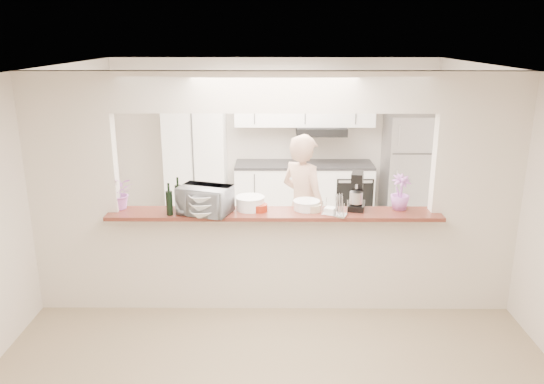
{
  "coord_description": "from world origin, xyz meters",
  "views": [
    {
      "loc": [
        0.01,
        -5.18,
        2.83
      ],
      "look_at": [
        -0.03,
        0.3,
        1.2
      ],
      "focal_mm": 35.0,
      "sensor_mm": 36.0,
      "label": 1
    }
  ],
  "objects_px": {
    "refrigerator": "(409,170)",
    "person": "(303,207)",
    "toaster_oven": "(205,200)",
    "stand_mixer": "(357,192)"
  },
  "relations": [
    {
      "from": "stand_mixer",
      "to": "person",
      "type": "relative_size",
      "value": 0.23
    },
    {
      "from": "stand_mixer",
      "to": "refrigerator",
      "type": "bearing_deg",
      "value": 65.17
    },
    {
      "from": "toaster_oven",
      "to": "person",
      "type": "xyz_separation_m",
      "value": [
        1.04,
        0.9,
        -0.36
      ]
    },
    {
      "from": "refrigerator",
      "to": "toaster_oven",
      "type": "height_order",
      "value": "refrigerator"
    },
    {
      "from": "refrigerator",
      "to": "stand_mixer",
      "type": "height_order",
      "value": "refrigerator"
    },
    {
      "from": "refrigerator",
      "to": "stand_mixer",
      "type": "bearing_deg",
      "value": -114.83
    },
    {
      "from": "toaster_oven",
      "to": "person",
      "type": "height_order",
      "value": "person"
    },
    {
      "from": "refrigerator",
      "to": "person",
      "type": "distance_m",
      "value": 2.52
    },
    {
      "from": "toaster_oven",
      "to": "stand_mixer",
      "type": "relative_size",
      "value": 1.29
    },
    {
      "from": "refrigerator",
      "to": "person",
      "type": "bearing_deg",
      "value": -132.73
    }
  ]
}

